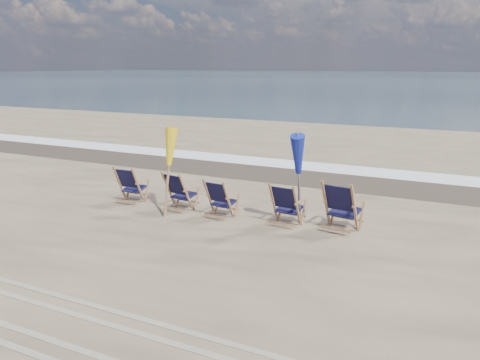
{
  "coord_description": "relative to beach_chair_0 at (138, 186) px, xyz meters",
  "views": [
    {
      "loc": [
        4.3,
        -6.75,
        3.35
      ],
      "look_at": [
        0.0,
        2.2,
        0.9
      ],
      "focal_mm": 35.0,
      "sensor_mm": 36.0,
      "label": 1
    }
  ],
  "objects": [
    {
      "name": "wet_sand_strip",
      "position": [
        2.73,
        4.69,
        -0.48
      ],
      "size": [
        200.0,
        2.6,
        0.0
      ],
      "primitive_type": "cube",
      "color": "#42362A",
      "rests_on": "ground"
    },
    {
      "name": "beach_chair_1",
      "position": [
        1.42,
        -0.07,
        0.0
      ],
      "size": [
        0.72,
        0.79,
        0.97
      ],
      "primitive_type": null,
      "rotation": [
        0.0,
        0.0,
        2.99
      ],
      "color": "black",
      "rests_on": "ground"
    },
    {
      "name": "beach_chair_4",
      "position": [
        5.23,
        0.14,
        0.07
      ],
      "size": [
        0.83,
        0.9,
        1.11
      ],
      "primitive_type": null,
      "rotation": [
        0.0,
        0.0,
        2.98
      ],
      "color": "black",
      "rests_on": "ground"
    },
    {
      "name": "ocean",
      "position": [
        2.73,
        125.89,
        -0.48
      ],
      "size": [
        400.0,
        400.0,
        0.0
      ],
      "primitive_type": "plane",
      "color": "#324754",
      "rests_on": "ground"
    },
    {
      "name": "tire_tracks",
      "position": [
        2.73,
        -4.91,
        -0.48
      ],
      "size": [
        80.0,
        1.3,
        0.01
      ],
      "primitive_type": null,
      "color": "gray",
      "rests_on": "ground"
    },
    {
      "name": "umbrella_yellow",
      "position": [
        1.12,
        -0.32,
        1.0
      ],
      "size": [
        0.3,
        0.3,
        2.0
      ],
      "color": "#8C623E",
      "rests_on": "ground"
    },
    {
      "name": "beach_chair_2",
      "position": [
        2.54,
        -0.12,
        -0.02
      ],
      "size": [
        0.65,
        0.72,
        0.92
      ],
      "primitive_type": null,
      "rotation": [
        0.0,
        0.0,
        3.04
      ],
      "color": "black",
      "rests_on": "ground"
    },
    {
      "name": "beach_chair_0",
      "position": [
        0.0,
        0.0,
        0.0
      ],
      "size": [
        0.66,
        0.73,
        0.97
      ],
      "primitive_type": null,
      "rotation": [
        0.0,
        0.0,
        3.2
      ],
      "color": "black",
      "rests_on": "ground"
    },
    {
      "name": "beach_chair_3",
      "position": [
        4.07,
        0.03,
        0.0
      ],
      "size": [
        0.67,
        0.75,
        0.97
      ],
      "primitive_type": null,
      "rotation": [
        0.0,
        0.0,
        3.06
      ],
      "color": "black",
      "rests_on": "ground"
    },
    {
      "name": "umbrella_blue",
      "position": [
        4.06,
        0.17,
        1.09
      ],
      "size": [
        0.3,
        0.3,
        2.1
      ],
      "color": "#A5A5AD",
      "rests_on": "ground"
    },
    {
      "name": "surf_foam",
      "position": [
        2.73,
        6.19,
        -0.48
      ],
      "size": [
        200.0,
        1.4,
        0.01
      ],
      "primitive_type": "cube",
      "color": "silver",
      "rests_on": "ground"
    }
  ]
}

